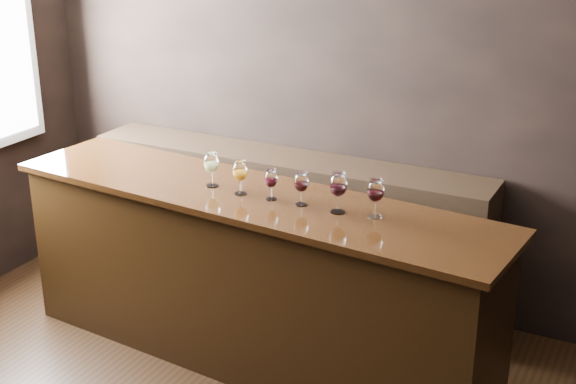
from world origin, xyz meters
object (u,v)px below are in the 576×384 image
at_px(glass_red_d, 376,192).
at_px(bar_counter, 251,282).
at_px(glass_red_a, 271,179).
at_px(glass_white, 211,163).
at_px(glass_red_b, 301,183).
at_px(back_bar_shelf, 284,227).
at_px(glass_red_c, 338,186).
at_px(glass_amber, 240,172).

bearing_deg(glass_red_d, bar_counter, 179.89).
xyz_separation_m(bar_counter, glass_red_a, (0.15, -0.02, 0.65)).
relative_size(glass_white, glass_red_b, 1.08).
relative_size(back_bar_shelf, glass_red_b, 14.95).
height_order(back_bar_shelf, glass_red_d, glass_red_d).
xyz_separation_m(glass_white, glass_red_b, (0.58, -0.03, -0.01)).
bearing_deg(bar_counter, glass_red_c, 2.32).
relative_size(glass_white, glass_red_c, 0.92).
bearing_deg(glass_amber, glass_red_c, 0.09).
bearing_deg(glass_white, back_bar_shelf, 86.88).
bearing_deg(glass_red_a, back_bar_shelf, 112.85).
height_order(glass_white, glass_amber, glass_white).
bearing_deg(back_bar_shelf, glass_red_c, -48.33).
height_order(glass_red_a, glass_red_d, glass_red_d).
bearing_deg(glass_white, glass_red_c, -2.61).
height_order(bar_counter, glass_red_b, glass_red_b).
height_order(bar_counter, glass_red_d, glass_red_d).
relative_size(back_bar_shelf, glass_red_d, 13.44).
bearing_deg(glass_red_a, glass_red_d, 1.91).
height_order(glass_white, glass_red_a, glass_white).
relative_size(glass_red_a, glass_red_b, 0.92).
distance_m(glass_red_b, glass_red_c, 0.22).
distance_m(glass_white, glass_red_a, 0.40).
xyz_separation_m(back_bar_shelf, glass_red_d, (0.94, -0.81, 0.68)).
bearing_deg(glass_red_b, glass_white, 176.97).
xyz_separation_m(glass_white, glass_red_a, (0.40, -0.03, -0.02)).
relative_size(glass_white, glass_red_a, 1.18).
distance_m(bar_counter, glass_red_a, 0.67).
xyz_separation_m(glass_white, glass_red_c, (0.79, -0.04, 0.01)).
relative_size(glass_white, glass_amber, 1.03).
height_order(bar_counter, glass_red_c, glass_red_c).
height_order(glass_red_b, glass_red_c, glass_red_c).
bearing_deg(glass_red_d, glass_red_c, -172.42).
bearing_deg(glass_red_d, glass_red_b, -177.16).
xyz_separation_m(bar_counter, glass_red_d, (0.74, -0.00, 0.68)).
bearing_deg(glass_amber, back_bar_shelf, 101.05).
bearing_deg(glass_white, glass_amber, -10.09).
bearing_deg(bar_counter, glass_red_d, 5.08).
relative_size(bar_counter, back_bar_shelf, 1.04).
bearing_deg(glass_white, glass_red_d, -0.59).
xyz_separation_m(back_bar_shelf, glass_amber, (0.16, -0.84, 0.68)).
bearing_deg(glass_red_b, glass_red_c, -1.48).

